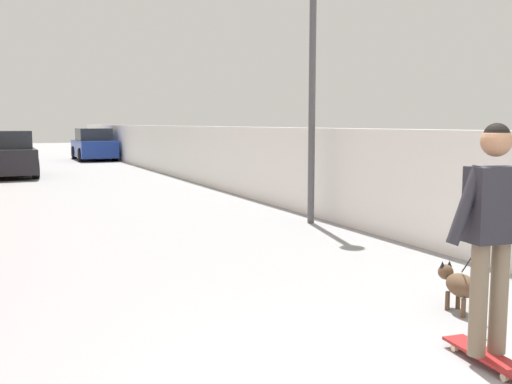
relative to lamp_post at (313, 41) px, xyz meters
The scene contains 8 objects.
ground_plane 8.19m from the lamp_post, 20.60° to the left, with size 80.00×80.00×0.00m, color gray.
fence_right 5.60m from the lamp_post, ahead, with size 48.00×0.30×1.70m, color white.
lamp_post is the anchor object (origin of this frame).
skateboard 6.99m from the lamp_post, 162.20° to the left, with size 0.82×0.30×0.08m.
person_skateboarder 6.59m from the lamp_post, 162.20° to the left, with size 0.26×0.72×1.71m.
dog 5.86m from the lamp_post, 166.19° to the left, with size 1.31×0.83×1.06m.
car_near 13.36m from the lamp_post, 20.98° to the left, with size 3.80×1.80×1.54m.
car_far 20.36m from the lamp_post, ahead, with size 3.80×1.80×1.54m.
Camera 1 is at (-2.07, 2.55, 1.79)m, focal length 40.84 mm.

